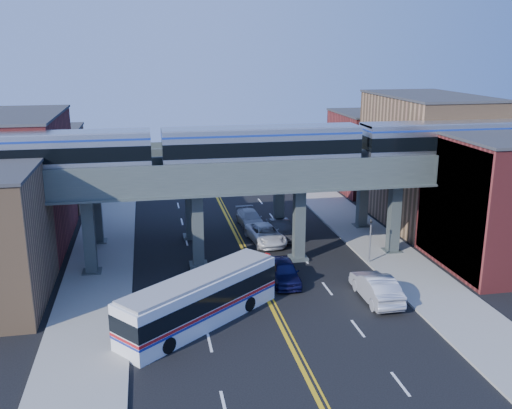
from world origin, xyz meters
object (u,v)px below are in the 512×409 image
Objects in this scene: car_lane_b at (281,230)px; car_lane_d at (250,219)px; traffic_signal at (370,236)px; transit_bus at (200,300)px; stop_sign at (266,264)px; car_parked_curb at (376,287)px; transit_train at (262,147)px; car_lane_a at (284,272)px; car_lane_c at (266,234)px.

car_lane_d is at bearing 114.85° from car_lane_b.
car_lane_b is at bearing 125.99° from traffic_signal.
traffic_signal is 0.39× the size of transit_bus.
car_lane_b is (-5.37, 7.39, -1.51)m from traffic_signal.
stop_sign is 7.65m from car_parked_curb.
transit_train is 11.20× the size of traffic_signal.
stop_sign reaches higher than car_lane_a.
car_lane_b is 1.82m from car_lane_c.
stop_sign is 6.77m from transit_bus.
car_lane_b is 4.51m from car_lane_d.
car_lane_c is (7.03, 13.97, -0.76)m from transit_bus.
car_lane_d is 18.53m from car_parked_curb.
car_lane_a is at bearing -79.03° from transit_train.
car_lane_a is at bearing -93.91° from car_lane_d.
transit_bus is at bearing -151.76° from traffic_signal.
car_lane_a is (-7.40, -2.27, -1.48)m from traffic_signal.
traffic_signal is at bearing -13.66° from transit_train.
car_parked_curb is (6.84, -3.33, -0.86)m from stop_sign.
transit_train is 13.28m from car_parked_curb.
transit_train is at bearing -112.12° from car_lane_c.
transit_bus reaches higher than stop_sign.
stop_sign is 0.55× the size of car_lane_a.
stop_sign is 0.25× the size of transit_bus.
car_lane_d is at bearing 84.06° from stop_sign.
car_parked_curb is (11.90, 1.17, -0.62)m from transit_bus.
car_lane_b is at bearing 24.45° from car_lane_c.
car_lane_b is at bearing -76.29° from car_parked_curb.
transit_bus is 2.10× the size of car_lane_d.
stop_sign is 0.48× the size of car_lane_c.
car_lane_a reaches higher than car_lane_d.
car_parked_curb is at bearing -33.94° from car_lane_a.
car_lane_b is at bearing 21.02° from transit_bus.
transit_train is 8.38× the size of car_parked_curb.
car_lane_c is at bearing 90.26° from car_lane_a.
traffic_signal reaches higher than transit_bus.
car_lane_a is at bearing 25.86° from stop_sign.
traffic_signal is (8.23, -2.00, -6.91)m from transit_train.
transit_train reaches higher than traffic_signal.
stop_sign is 1.92m from car_lane_a.
car_lane_c is at bearing -88.52° from car_lane_d.
transit_train is at bearing 166.34° from traffic_signal.
car_lane_c is at bearing -151.51° from car_lane_b.
transit_train is 10.93m from traffic_signal.
car_lane_a reaches higher than car_lane_c.
traffic_signal reaches higher than car_lane_b.
traffic_signal is at bearing -107.88° from car_parked_curb.
car_lane_d is at bearing 122.95° from traffic_signal.
stop_sign is at bearing -110.71° from car_lane_b.
transit_bus is 2.21× the size of car_lane_b.
transit_bus is at bearing -122.68° from car_lane_c.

